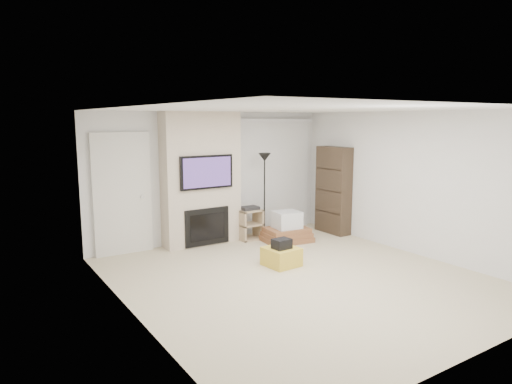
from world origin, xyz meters
TOP-DOWN VIEW (x-y plane):
  - floor at (0.00, 0.00)m, footprint 5.00×5.50m
  - ceiling at (0.00, 0.00)m, footprint 5.00×5.50m
  - wall_back at (0.00, 2.75)m, footprint 5.00×0.00m
  - wall_front at (0.00, -2.75)m, footprint 5.00×0.00m
  - wall_left at (-2.50, 0.00)m, footprint 0.00×5.50m
  - wall_right at (2.50, 0.00)m, footprint 0.00×5.50m
  - hvac_vent at (0.40, 0.80)m, footprint 0.35×0.18m
  - ottoman at (0.13, 0.64)m, footprint 0.54×0.54m
  - black_bag at (0.10, 0.59)m, footprint 0.30×0.24m
  - fireplace_wall at (-0.35, 2.54)m, footprint 1.50×0.47m
  - entry_door at (-1.80, 2.71)m, footprint 1.02×0.11m
  - vertical_blinds at (1.40, 2.70)m, footprint 1.98×0.10m
  - floor_lamp at (0.90, 2.27)m, footprint 0.25×0.25m
  - av_stand at (0.58, 2.32)m, footprint 0.45×0.38m
  - box_stack at (1.09, 1.78)m, footprint 0.96×0.77m
  - bookshelf at (2.34, 1.84)m, footprint 0.30×0.80m

SIDE VIEW (x-z plane):
  - floor at x=0.00m, z-range 0.00..0.00m
  - ottoman at x=0.13m, z-range 0.00..0.30m
  - box_stack at x=1.09m, z-range -0.07..0.52m
  - av_stand at x=0.58m, z-range 0.02..0.68m
  - black_bag at x=0.10m, z-range 0.30..0.46m
  - bookshelf at x=2.34m, z-range 0.00..1.80m
  - entry_door at x=-1.80m, z-range -0.02..2.12m
  - fireplace_wall at x=-0.35m, z-range -0.01..2.49m
  - wall_back at x=0.00m, z-range 0.00..2.50m
  - wall_front at x=0.00m, z-range 0.00..2.50m
  - wall_left at x=-2.50m, z-range 0.00..2.50m
  - wall_right at x=2.50m, z-range 0.00..2.50m
  - vertical_blinds at x=1.40m, z-range 0.09..2.46m
  - floor_lamp at x=0.90m, z-range 0.49..2.19m
  - hvac_vent at x=0.40m, z-range 2.49..2.50m
  - ceiling at x=0.00m, z-range 2.50..2.50m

